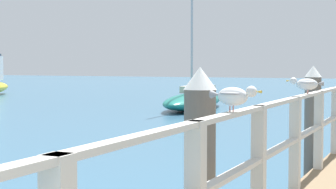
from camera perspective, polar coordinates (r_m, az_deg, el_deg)
The scene contains 5 objects.
dock_piling_near at distance 4.99m, azimuth 3.26°, elevation -8.32°, with size 0.29×0.29×1.95m.
dock_piling_far at distance 9.99m, azimuth 14.53°, elevation -2.67°, with size 0.29×0.29×1.95m.
seagull_foreground at distance 4.54m, azimuth 6.71°, elevation -0.08°, with size 0.47×0.23×0.21m.
seagull_background at distance 7.46m, azimuth 13.94°, elevation 1.09°, with size 0.46×0.25×0.21m.
boat_3 at distance 24.73m, azimuth 2.68°, elevation -0.47°, with size 2.73×6.71×9.18m.
Camera 1 is at (0.19, 0.41, 1.97)m, focal length 59.73 mm.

